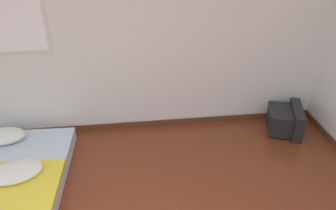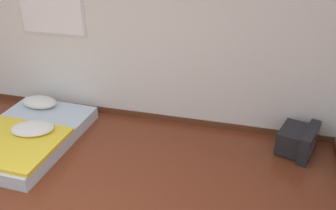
% 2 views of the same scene
% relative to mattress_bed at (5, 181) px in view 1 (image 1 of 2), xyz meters
% --- Properties ---
extents(wall_back, '(7.95, 0.08, 2.60)m').
position_rel_mattress_bed_xyz_m(wall_back, '(1.19, 1.07, 1.17)').
color(wall_back, silver).
rests_on(wall_back, ground_plane).
extents(mattress_bed, '(1.29, 1.80, 0.32)m').
position_rel_mattress_bed_xyz_m(mattress_bed, '(0.00, 0.00, 0.00)').
color(mattress_bed, silver).
rests_on(mattress_bed, ground_plane).
extents(crt_tv, '(0.56, 0.63, 0.37)m').
position_rel_mattress_bed_xyz_m(crt_tv, '(3.49, 0.70, 0.06)').
color(crt_tv, black).
rests_on(crt_tv, ground_plane).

